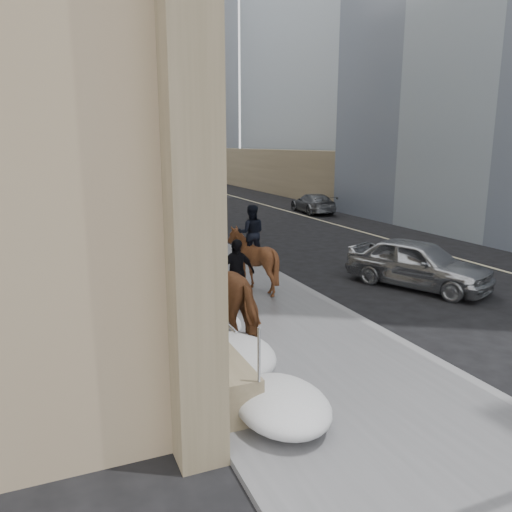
{
  "coord_description": "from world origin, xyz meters",
  "views": [
    {
      "loc": [
        -4.59,
        -8.61,
        4.53
      ],
      "look_at": [
        0.23,
        2.99,
        1.7
      ],
      "focal_mm": 35.0,
      "sensor_mm": 36.0,
      "label": 1
    }
  ],
  "objects_px": {
    "mounted_horse_right": "(252,255)",
    "car_silver": "(418,263)",
    "car_grey": "(313,203)",
    "pedestrian": "(236,274)",
    "mounted_horse_left": "(228,291)"
  },
  "relations": [
    {
      "from": "pedestrian",
      "to": "car_silver",
      "type": "xyz_separation_m",
      "value": [
        6.22,
        0.01,
        -0.29
      ]
    },
    {
      "from": "mounted_horse_left",
      "to": "car_silver",
      "type": "bearing_deg",
      "value": 179.21
    },
    {
      "from": "car_silver",
      "to": "pedestrian",
      "type": "bearing_deg",
      "value": 156.04
    },
    {
      "from": "mounted_horse_left",
      "to": "mounted_horse_right",
      "type": "height_order",
      "value": "mounted_horse_left"
    },
    {
      "from": "mounted_horse_right",
      "to": "pedestrian",
      "type": "distance_m",
      "value": 1.76
    },
    {
      "from": "pedestrian",
      "to": "car_grey",
      "type": "height_order",
      "value": "pedestrian"
    },
    {
      "from": "mounted_horse_right",
      "to": "car_grey",
      "type": "bearing_deg",
      "value": -104.0
    },
    {
      "from": "pedestrian",
      "to": "car_grey",
      "type": "xyz_separation_m",
      "value": [
        11.76,
        16.98,
        -0.43
      ]
    },
    {
      "from": "mounted_horse_right",
      "to": "car_grey",
      "type": "distance_m",
      "value": 18.91
    },
    {
      "from": "car_silver",
      "to": "car_grey",
      "type": "relative_size",
      "value": 1.04
    },
    {
      "from": "mounted_horse_left",
      "to": "pedestrian",
      "type": "height_order",
      "value": "mounted_horse_left"
    },
    {
      "from": "pedestrian",
      "to": "car_silver",
      "type": "relative_size",
      "value": 0.41
    },
    {
      "from": "mounted_horse_left",
      "to": "pedestrian",
      "type": "xyz_separation_m",
      "value": [
        1.02,
        2.23,
        -0.23
      ]
    },
    {
      "from": "mounted_horse_right",
      "to": "car_silver",
      "type": "xyz_separation_m",
      "value": [
        5.18,
        -1.4,
        -0.41
      ]
    },
    {
      "from": "mounted_horse_left",
      "to": "car_grey",
      "type": "bearing_deg",
      "value": -141.65
    }
  ]
}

